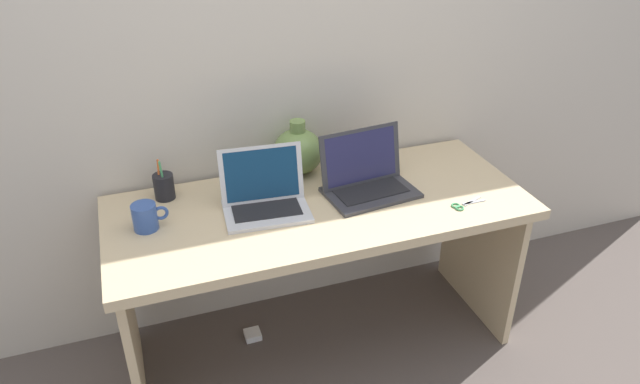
{
  "coord_description": "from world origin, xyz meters",
  "views": [
    {
      "loc": [
        -0.64,
        -1.84,
        1.88
      ],
      "look_at": [
        0.0,
        0.0,
        0.76
      ],
      "focal_mm": 33.31,
      "sensor_mm": 36.0,
      "label": 1
    }
  ],
  "objects": [
    {
      "name": "power_brick",
      "position": [
        -0.27,
        0.12,
        0.01
      ],
      "size": [
        0.07,
        0.07,
        0.03
      ],
      "primitive_type": "cube",
      "color": "white",
      "rests_on": "ground"
    },
    {
      "name": "coffee_mug",
      "position": [
        -0.64,
        0.04,
        0.76
      ],
      "size": [
        0.13,
        0.09,
        0.1
      ],
      "color": "#335199",
      "rests_on": "desk"
    },
    {
      "name": "desk",
      "position": [
        0.0,
        0.0,
        0.57
      ],
      "size": [
        1.61,
        0.67,
        0.71
      ],
      "color": "#D1B78C",
      "rests_on": "ground"
    },
    {
      "name": "green_vase",
      "position": [
        0.0,
        0.27,
        0.81
      ],
      "size": [
        0.21,
        0.21,
        0.23
      ],
      "color": "#75934C",
      "rests_on": "desk"
    },
    {
      "name": "pen_cup",
      "position": [
        -0.55,
        0.24,
        0.77
      ],
      "size": [
        0.08,
        0.08,
        0.17
      ],
      "color": "black",
      "rests_on": "desk"
    },
    {
      "name": "back_wall",
      "position": [
        0.0,
        0.37,
        1.2
      ],
      "size": [
        4.4,
        0.04,
        2.4
      ],
      "primitive_type": "cube",
      "color": "beige",
      "rests_on": "ground"
    },
    {
      "name": "laptop_right",
      "position": [
        0.21,
        0.04,
        0.78
      ],
      "size": [
        0.37,
        0.27,
        0.24
      ],
      "color": "#333338",
      "rests_on": "desk"
    },
    {
      "name": "ground_plane",
      "position": [
        0.0,
        0.0,
        0.0
      ],
      "size": [
        6.0,
        6.0,
        0.0
      ],
      "primitive_type": "plane",
      "color": "#564C47"
    },
    {
      "name": "scissors",
      "position": [
        0.51,
        -0.2,
        0.72
      ],
      "size": [
        0.15,
        0.07,
        0.01
      ],
      "color": "#B7B7BC",
      "rests_on": "desk"
    },
    {
      "name": "laptop_left",
      "position": [
        -0.21,
        0.04,
        0.77
      ],
      "size": [
        0.33,
        0.26,
        0.23
      ],
      "color": "silver",
      "rests_on": "desk"
    }
  ]
}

